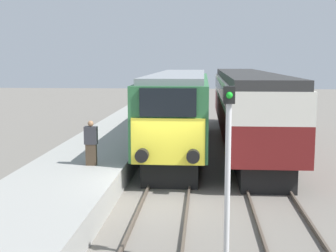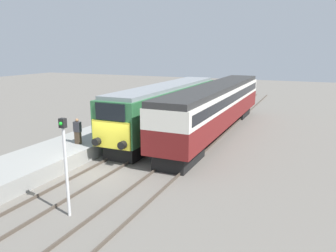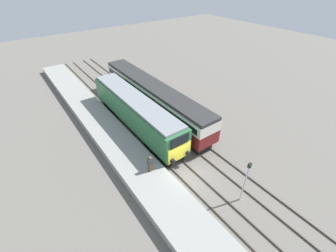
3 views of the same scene
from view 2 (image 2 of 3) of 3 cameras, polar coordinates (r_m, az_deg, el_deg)
The scene contains 8 objects.
ground_plane at distance 18.12m, azimuth -12.01°, elevation -7.99°, with size 120.00×120.00×0.00m, color slate.
platform_left at distance 26.11m, azimuth -7.70°, elevation -0.31°, with size 3.50×50.00×0.84m.
rails_near_track at distance 22.09m, azimuth -4.43°, elevation -3.65°, with size 1.51×60.00×0.14m.
rails_far_track at distance 20.75m, azimuth 3.90°, elevation -4.76°, with size 1.50×60.00×0.14m.
locomotive at distance 25.16m, azimuth -0.11°, elevation 3.41°, with size 2.70×15.92×3.87m.
passenger_carriage at distance 25.65m, azimuth 8.49°, elevation 3.84°, with size 2.75×19.64×3.86m.
person_on_platform at distance 20.61m, azimuth -15.47°, elevation -0.89°, with size 0.44×0.26×1.57m.
signal_post at distance 13.17m, azimuth -17.44°, elevation -5.58°, with size 0.24×0.28×3.96m.
Camera 2 is at (10.12, -13.57, 6.45)m, focal length 35.00 mm.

